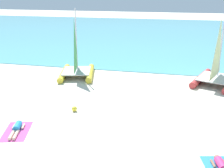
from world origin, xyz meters
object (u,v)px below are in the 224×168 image
Objects in this scene: sailboat_red at (216,73)px; towel_left at (17,131)px; sunbather_left at (17,128)px; sunbather_right at (222,167)px; beach_ball at (74,109)px; sailboat_yellow at (77,67)px.

sailboat_red is 13.29m from towel_left.
sailboat_red is at bearing 26.91° from sunbather_left.
sailboat_red is 3.32× the size of sunbather_left.
sunbather_right reaches higher than towel_left.
beach_ball is (-6.99, 3.62, 0.01)m from sunbather_right.
sailboat_yellow is at bearing 74.92° from sunbather_left.
sailboat_red is 10.10m from sunbather_right.
sunbather_right is at bearing -60.79° from sailboat_yellow.
sunbather_right is at bearing -5.92° from towel_left.
sailboat_yellow is at bearing 108.69° from beach_ball.
towel_left is (-9.62, -9.14, -0.76)m from sailboat_red.
sailboat_yellow is 8.63m from sunbather_left.
sailboat_red is 18.27× the size of beach_ball.
towel_left is 1.23× the size of sunbather_left.
sailboat_yellow is 13.16m from sunbather_right.
sailboat_red reaches higher than sunbather_right.
sunbather_left is at bearing -117.38° from sailboat_red.
beach_ball reaches higher than towel_left.
sailboat_yellow is 0.96× the size of sailboat_red.
towel_left is (0.21, -8.67, -0.72)m from sailboat_yellow.
sailboat_yellow is 6.32m from beach_ball.
sailboat_yellow is 17.45× the size of beach_ball.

